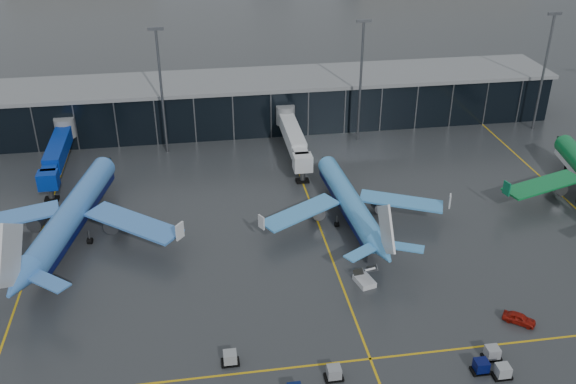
{
  "coord_description": "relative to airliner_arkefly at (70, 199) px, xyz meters",
  "views": [
    {
      "loc": [
        -9.07,
        -71.89,
        55.05
      ],
      "look_at": [
        5.0,
        18.0,
        6.0
      ],
      "focal_mm": 40.0,
      "sensor_mm": 36.0,
      "label": 1
    }
  ],
  "objects": [
    {
      "name": "ground",
      "position": [
        29.19,
        -19.68,
        -6.74
      ],
      "size": [
        600.0,
        600.0,
        0.0
      ],
      "primitive_type": "plane",
      "color": "#282B2D",
      "rests_on": "ground"
    },
    {
      "name": "terminal_pier",
      "position": [
        29.19,
        42.32,
        -1.32
      ],
      "size": [
        142.0,
        17.0,
        10.7
      ],
      "color": "black",
      "rests_on": "ground"
    },
    {
      "name": "jet_bridges",
      "position": [
        -5.81,
        23.31,
        -2.19
      ],
      "size": [
        94.0,
        27.5,
        7.2
      ],
      "color": "#595B60",
      "rests_on": "ground"
    },
    {
      "name": "flood_masts",
      "position": [
        34.19,
        30.32,
        7.07
      ],
      "size": [
        203.0,
        0.5,
        25.5
      ],
      "color": "#595B60",
      "rests_on": "ground"
    },
    {
      "name": "taxi_lines",
      "position": [
        39.19,
        -9.07,
        -6.73
      ],
      "size": [
        220.0,
        120.0,
        0.02
      ],
      "color": "gold",
      "rests_on": "ground"
    },
    {
      "name": "airliner_arkefly",
      "position": [
        0.0,
        0.0,
        0.0
      ],
      "size": [
        46.95,
        51.04,
        13.48
      ],
      "primitive_type": null,
      "rotation": [
        0.0,
        0.0,
        -0.21
      ],
      "color": "#417FD5",
      "rests_on": "ground"
    },
    {
      "name": "airliner_klm_near",
      "position": [
        44.41,
        -1.77,
        -1.02
      ],
      "size": [
        34.85,
        39.1,
        11.43
      ],
      "primitive_type": null,
      "rotation": [
        0.0,
        0.0,
        0.06
      ],
      "color": "#4498E0",
      "rests_on": "ground"
    },
    {
      "name": "baggage_carts",
      "position": [
        41.59,
        -38.61,
        -5.98
      ],
      "size": [
        33.76,
        13.85,
        1.7
      ],
      "color": "black",
      "rests_on": "ground"
    },
    {
      "name": "mobile_airstair",
      "position": [
        42.45,
        -19.64,
        -5.97
      ],
      "size": [
        2.92,
        3.64,
        3.45
      ],
      "rotation": [
        0.0,
        0.0,
        0.25
      ],
      "color": "silver",
      "rests_on": "ground"
    },
    {
      "name": "service_van_red",
      "position": [
        60.22,
        -31.13,
        -6.02
      ],
      "size": [
        4.34,
        3.93,
        1.43
      ],
      "primitive_type": "imported",
      "rotation": [
        0.0,
        0.0,
        0.9
      ],
      "color": "maroon",
      "rests_on": "ground"
    }
  ]
}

